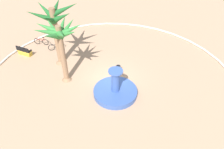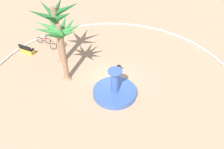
{
  "view_description": "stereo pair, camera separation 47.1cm",
  "coord_description": "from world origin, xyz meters",
  "px_view_note": "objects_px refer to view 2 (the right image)",
  "views": [
    {
      "loc": [
        6.32,
        13.45,
        12.49
      ],
      "look_at": [
        0.14,
        0.57,
        1.0
      ],
      "focal_mm": 34.66,
      "sensor_mm": 36.0,
      "label": 1
    },
    {
      "loc": [
        5.89,
        13.65,
        12.49
      ],
      "look_at": [
        0.14,
        0.57,
        1.0
      ],
      "focal_mm": 34.66,
      "sensor_mm": 36.0,
      "label": 2
    }
  ],
  "objects_px": {
    "bicycle_by_lamppost": "(44,40)",
    "trash_bin": "(119,69)",
    "fountain": "(115,91)",
    "palm_tree_by_curb": "(56,23)",
    "bench_east": "(27,50)",
    "bicycle_red_frame": "(58,45)",
    "palm_tree_near_fountain": "(60,37)"
  },
  "relations": [
    {
      "from": "trash_bin",
      "to": "bicycle_red_frame",
      "type": "distance_m",
      "value": 7.66
    },
    {
      "from": "palm_tree_near_fountain",
      "to": "bench_east",
      "type": "relative_size",
      "value": 3.57
    },
    {
      "from": "bicycle_by_lamppost",
      "to": "bench_east",
      "type": "bearing_deg",
      "value": 34.83
    },
    {
      "from": "trash_bin",
      "to": "bicycle_red_frame",
      "type": "height_order",
      "value": "bicycle_red_frame"
    },
    {
      "from": "palm_tree_near_fountain",
      "to": "fountain",
      "type": "bearing_deg",
      "value": 131.15
    },
    {
      "from": "bench_east",
      "to": "fountain",
      "type": "bearing_deg",
      "value": 122.11
    },
    {
      "from": "fountain",
      "to": "trash_bin",
      "type": "xyz_separation_m",
      "value": [
        -1.56,
        -2.54,
        0.05
      ]
    },
    {
      "from": "fountain",
      "to": "bench_east",
      "type": "xyz_separation_m",
      "value": [
        5.84,
        -9.31,
        0.01
      ]
    },
    {
      "from": "bicycle_red_frame",
      "to": "trash_bin",
      "type": "bearing_deg",
      "value": 123.06
    },
    {
      "from": "palm_tree_near_fountain",
      "to": "palm_tree_by_curb",
      "type": "distance_m",
      "value": 2.83
    },
    {
      "from": "palm_tree_near_fountain",
      "to": "bench_east",
      "type": "height_order",
      "value": "palm_tree_near_fountain"
    },
    {
      "from": "trash_bin",
      "to": "bicycle_red_frame",
      "type": "relative_size",
      "value": 0.42
    },
    {
      "from": "bicycle_by_lamppost",
      "to": "trash_bin",
      "type": "bearing_deg",
      "value": 123.71
    },
    {
      "from": "fountain",
      "to": "bicycle_red_frame",
      "type": "xyz_separation_m",
      "value": [
        2.62,
        -8.96,
        0.04
      ]
    },
    {
      "from": "palm_tree_by_curb",
      "to": "bicycle_red_frame",
      "type": "height_order",
      "value": "palm_tree_by_curb"
    },
    {
      "from": "fountain",
      "to": "palm_tree_near_fountain",
      "type": "xyz_separation_m",
      "value": [
        3.09,
        -3.54,
        3.92
      ]
    },
    {
      "from": "palm_tree_by_curb",
      "to": "bicycle_red_frame",
      "type": "bearing_deg",
      "value": -94.1
    },
    {
      "from": "bicycle_by_lamppost",
      "to": "fountain",
      "type": "bearing_deg",
      "value": 109.93
    },
    {
      "from": "palm_tree_by_curb",
      "to": "trash_bin",
      "type": "height_order",
      "value": "palm_tree_by_curb"
    },
    {
      "from": "fountain",
      "to": "bicycle_by_lamppost",
      "type": "height_order",
      "value": "fountain"
    },
    {
      "from": "trash_bin",
      "to": "bicycle_red_frame",
      "type": "bearing_deg",
      "value": -56.94
    },
    {
      "from": "bicycle_red_frame",
      "to": "palm_tree_by_curb",
      "type": "bearing_deg",
      "value": 85.9
    },
    {
      "from": "bench_east",
      "to": "trash_bin",
      "type": "relative_size",
      "value": 2.12
    },
    {
      "from": "palm_tree_by_curb",
      "to": "trash_bin",
      "type": "relative_size",
      "value": 8.01
    },
    {
      "from": "palm_tree_near_fountain",
      "to": "bicycle_by_lamppost",
      "type": "distance_m",
      "value": 8.17
    },
    {
      "from": "fountain",
      "to": "bicycle_by_lamppost",
      "type": "xyz_separation_m",
      "value": [
        3.87,
        -10.68,
        0.04
      ]
    },
    {
      "from": "palm_tree_near_fountain",
      "to": "bench_east",
      "type": "bearing_deg",
      "value": -64.52
    },
    {
      "from": "fountain",
      "to": "bicycle_by_lamppost",
      "type": "bearing_deg",
      "value": -70.07
    },
    {
      "from": "palm_tree_near_fountain",
      "to": "bench_east",
      "type": "xyz_separation_m",
      "value": [
        2.75,
        -5.78,
        -3.91
      ]
    },
    {
      "from": "fountain",
      "to": "trash_bin",
      "type": "distance_m",
      "value": 2.98
    },
    {
      "from": "palm_tree_near_fountain",
      "to": "trash_bin",
      "type": "height_order",
      "value": "palm_tree_near_fountain"
    },
    {
      "from": "bench_east",
      "to": "bicycle_red_frame",
      "type": "height_order",
      "value": "bench_east"
    }
  ]
}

